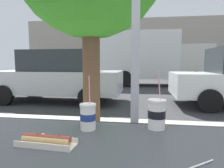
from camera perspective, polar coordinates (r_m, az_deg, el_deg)
ground_plane at (r=9.28m, az=8.04°, el=-2.31°), size 60.00×60.00×0.00m
sidewalk_strip at (r=3.06m, az=7.27°, el=-18.34°), size 16.00×2.80×0.15m
building_facade_far at (r=24.42m, az=8.38°, el=10.44°), size 28.00×1.20×6.49m
soda_cup_left at (r=1.17m, az=12.60°, el=-8.26°), size 0.10×0.10×0.33m
soda_cup_right at (r=1.14m, az=-6.86°, el=-9.10°), size 0.09×0.09×0.30m
hotdog_tray_near at (r=0.99m, az=-18.22°, el=-15.04°), size 0.28×0.11×0.05m
loose_straw at (r=0.83m, az=22.81°, el=-20.81°), size 0.16×0.12×0.01m
parked_car_silver at (r=7.15m, az=-15.22°, el=2.19°), size 4.45×1.97×1.75m
box_truck at (r=12.21m, az=10.86°, el=7.48°), size 6.24×2.44×3.12m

